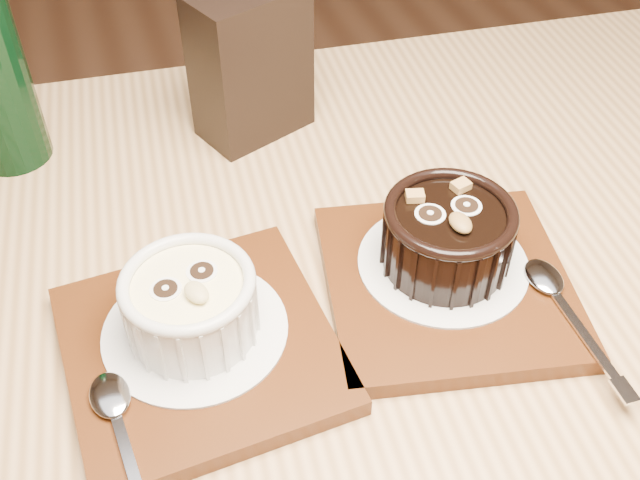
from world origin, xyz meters
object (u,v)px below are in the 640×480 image
Objects in this scene: table at (327,412)px; ramekin_dark at (448,233)px; ramekin_white at (190,302)px; tray_right at (447,284)px; tray_left at (200,348)px; condiment_stand at (251,64)px.

ramekin_dark reaches higher than table.
table is 0.16m from ramekin_white.
ramekin_white reaches higher than table.
tray_right is at bearing -20.59° from ramekin_white.
table is 0.18m from ramekin_dark.
table is 6.98× the size of tray_right.
tray_left reaches higher than table.
table is at bearing -93.35° from condiment_stand.
ramekin_white is 0.27m from condiment_stand.
tray_right is at bearing -71.26° from condiment_stand.
table is 6.98× the size of tray_left.
condiment_stand is at bearing 86.65° from table.
ramekin_white is 0.94× the size of ramekin_dark.
ramekin_dark reaches higher than ramekin_white.
tray_left is at bearing 169.86° from table.
ramekin_dark reaches higher than tray_right.
tray_left is at bearing -179.25° from tray_right.
tray_right reaches higher than table.
ramekin_dark is 0.69× the size of condiment_stand.
ramekin_white is at bearing 92.63° from tray_left.
tray_left is at bearing -175.42° from ramekin_dark.
tray_left is 1.97× the size of ramekin_white.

